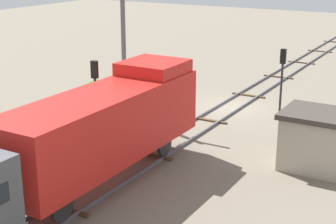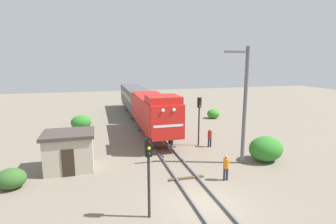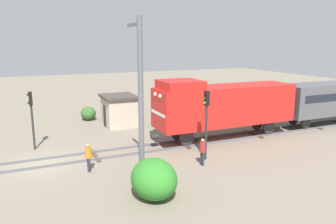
{
  "view_description": "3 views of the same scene",
  "coord_description": "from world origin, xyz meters",
  "px_view_note": "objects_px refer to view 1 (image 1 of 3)",
  "views": [
    {
      "loc": [
        -12.67,
        29.7,
        9.74
      ],
      "look_at": [
        -1.47,
        10.53,
        2.77
      ],
      "focal_mm": 55.0,
      "sensor_mm": 36.0,
      "label": 1
    },
    {
      "loc": [
        -5.42,
        -12.02,
        7.61
      ],
      "look_at": [
        1.36,
        12.76,
        2.64
      ],
      "focal_mm": 28.0,
      "sensor_mm": 36.0,
      "label": 2
    },
    {
      "loc": [
        20.68,
        -0.7,
        7.4
      ],
      "look_at": [
        0.13,
        8.39,
        2.58
      ],
      "focal_mm": 35.0,
      "sensor_mm": 36.0,
      "label": 3
    }
  ],
  "objects_px": {
    "locomotive": "(108,122)",
    "worker_by_signal": "(93,120)",
    "traffic_signal_near": "(282,69)",
    "relay_hut": "(320,140)",
    "worker_near_track": "(180,96)",
    "catenary_mast": "(124,42)",
    "traffic_signal_mid": "(95,87)"
  },
  "relations": [
    {
      "from": "worker_near_track",
      "to": "catenary_mast",
      "type": "distance_m",
      "value": 4.99
    },
    {
      "from": "locomotive",
      "to": "worker_by_signal",
      "type": "bearing_deg",
      "value": -44.81
    },
    {
      "from": "locomotive",
      "to": "worker_by_signal",
      "type": "xyz_separation_m",
      "value": [
        4.2,
        -4.17,
        -1.78
      ]
    },
    {
      "from": "worker_near_track",
      "to": "worker_by_signal",
      "type": "relative_size",
      "value": 1.0
    },
    {
      "from": "traffic_signal_near",
      "to": "relay_hut",
      "type": "bearing_deg",
      "value": 120.4
    },
    {
      "from": "relay_hut",
      "to": "worker_near_track",
      "type": "bearing_deg",
      "value": -24.84
    },
    {
      "from": "traffic_signal_near",
      "to": "traffic_signal_mid",
      "type": "distance_m",
      "value": 11.95
    },
    {
      "from": "relay_hut",
      "to": "locomotive",
      "type": "bearing_deg",
      "value": 39.23
    },
    {
      "from": "traffic_signal_near",
      "to": "worker_by_signal",
      "type": "height_order",
      "value": "traffic_signal_near"
    },
    {
      "from": "traffic_signal_near",
      "to": "relay_hut",
      "type": "relative_size",
      "value": 1.17
    },
    {
      "from": "locomotive",
      "to": "worker_near_track",
      "type": "distance_m",
      "value": 11.12
    },
    {
      "from": "locomotive",
      "to": "traffic_signal_near",
      "type": "distance_m",
      "value": 13.83
    },
    {
      "from": "traffic_signal_mid",
      "to": "worker_near_track",
      "type": "xyz_separation_m",
      "value": [
        -1.0,
        -7.22,
        -2.09
      ]
    },
    {
      "from": "catenary_mast",
      "to": "traffic_signal_near",
      "type": "bearing_deg",
      "value": -147.88
    },
    {
      "from": "worker_near_track",
      "to": "worker_by_signal",
      "type": "height_order",
      "value": "same"
    },
    {
      "from": "locomotive",
      "to": "catenary_mast",
      "type": "xyz_separation_m",
      "value": [
        4.94,
        -8.34,
        1.81
      ]
    },
    {
      "from": "worker_near_track",
      "to": "relay_hut",
      "type": "bearing_deg",
      "value": 125.66
    },
    {
      "from": "traffic_signal_mid",
      "to": "relay_hut",
      "type": "distance_m",
      "value": 11.34
    },
    {
      "from": "locomotive",
      "to": "relay_hut",
      "type": "distance_m",
      "value": 9.78
    },
    {
      "from": "traffic_signal_near",
      "to": "traffic_signal_mid",
      "type": "xyz_separation_m",
      "value": [
        6.6,
        9.96,
        0.24
      ]
    },
    {
      "from": "catenary_mast",
      "to": "relay_hut",
      "type": "xyz_separation_m",
      "value": [
        -12.44,
        2.22,
        -3.19
      ]
    },
    {
      "from": "locomotive",
      "to": "worker_near_track",
      "type": "bearing_deg",
      "value": -77.37
    },
    {
      "from": "locomotive",
      "to": "worker_near_track",
      "type": "xyz_separation_m",
      "value": [
        2.4,
        -10.71,
        -1.78
      ]
    },
    {
      "from": "traffic_signal_near",
      "to": "relay_hut",
      "type": "xyz_separation_m",
      "value": [
        -4.3,
        7.33,
        -1.45
      ]
    },
    {
      "from": "traffic_signal_mid",
      "to": "relay_hut",
      "type": "xyz_separation_m",
      "value": [
        -10.9,
        -2.63,
        -1.69
      ]
    },
    {
      "from": "locomotive",
      "to": "worker_near_track",
      "type": "height_order",
      "value": "locomotive"
    },
    {
      "from": "relay_hut",
      "to": "catenary_mast",
      "type": "bearing_deg",
      "value": -10.11
    },
    {
      "from": "traffic_signal_near",
      "to": "relay_hut",
      "type": "distance_m",
      "value": 8.62
    },
    {
      "from": "traffic_signal_near",
      "to": "catenary_mast",
      "type": "xyz_separation_m",
      "value": [
        8.14,
        5.11,
        1.74
      ]
    },
    {
      "from": "worker_by_signal",
      "to": "worker_near_track",
      "type": "bearing_deg",
      "value": 152.0
    },
    {
      "from": "worker_near_track",
      "to": "traffic_signal_near",
      "type": "bearing_deg",
      "value": 176.63
    },
    {
      "from": "traffic_signal_mid",
      "to": "worker_near_track",
      "type": "distance_m",
      "value": 7.58
    }
  ]
}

